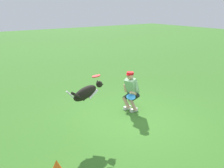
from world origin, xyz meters
TOP-DOWN VIEW (x-y plane):
  - ground_plane at (0.00, 0.00)m, footprint 60.00×60.00m
  - person at (-0.42, -0.61)m, footprint 0.55×0.66m
  - dog at (1.45, -0.12)m, footprint 1.08×0.29m
  - frisbee_flying at (1.16, -0.12)m, footprint 0.28×0.28m
  - frisbee_held at (-0.17, -0.31)m, footprint 0.36×0.35m
  - training_cone at (2.79, 0.98)m, footprint 0.31×0.31m

SIDE VIEW (x-z plane):
  - ground_plane at x=0.00m, z-range 0.00..0.00m
  - training_cone at x=2.79m, z-range 0.00..0.34m
  - frisbee_held at x=-0.17m, z-range 0.54..0.68m
  - person at x=-0.42m, z-range 0.05..1.34m
  - dog at x=1.45m, z-range 0.90..1.41m
  - frisbee_flying at x=1.16m, z-range 1.49..1.58m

